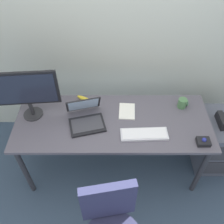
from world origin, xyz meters
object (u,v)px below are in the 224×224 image
Objects in this scene: keyboard at (143,134)px; banana at (84,99)px; paper_notepad at (126,111)px; trackball_mouse at (203,141)px; monitor_main at (24,91)px; file_cabinet at (215,140)px; laptop at (85,117)px; coffee_mug at (182,103)px.

banana is at bearing 141.55° from keyboard.
keyboard is 0.31m from paper_notepad.
trackball_mouse is at bearing -9.92° from keyboard.
keyboard is at bearing -38.45° from banana.
paper_notepad is (-0.63, 0.37, -0.02)m from trackball_mouse.
monitor_main is 1.37× the size of keyboard.
paper_notepad is 1.09× the size of banana.
file_cabinet is 1.59× the size of laptop.
trackball_mouse is 1.16m from banana.
laptop is 0.40m from paper_notepad.
laptop reaches higher than banana.
coffee_mug reaches higher than banana.
trackball_mouse is (1.51, -0.33, -0.27)m from monitor_main.
trackball_mouse is at bearing -12.35° from monitor_main.
coffee_mug is 0.94m from banana.
monitor_main is (-1.86, -0.03, 0.75)m from file_cabinet.
laptop reaches higher than paper_notepad.
coffee_mug is at bearing 4.27° from monitor_main.
banana is (-0.54, 0.43, 0.01)m from keyboard.
banana is (-0.03, 0.27, -0.03)m from laptop.
banana is at bearing 173.68° from file_cabinet.
file_cabinet is at bearing 45.77° from trackball_mouse.
trackball_mouse is (1.01, -0.25, -0.03)m from laptop.
monitor_main is at bearing -158.39° from banana.
trackball_mouse is at bearing -134.23° from file_cabinet.
laptop is at bearing -175.16° from file_cabinet.
file_cabinet is 1.00m from keyboard.
monitor_main is 2.99× the size of banana.
banana is (-0.41, 0.15, 0.01)m from paper_notepad.
keyboard is 2.00× the size of paper_notepad.
laptop reaches higher than trackball_mouse.
paper_notepad is 0.43m from banana.
keyboard is at bearing -138.44° from coffee_mug.
trackball_mouse is 0.73m from paper_notepad.
monitor_main reaches higher than coffee_mug.
keyboard is at bearing -63.96° from paper_notepad.
coffee_mug is at bearing -5.01° from banana.
monitor_main is 0.58m from banana.
coffee_mug reaches higher than trackball_mouse.
coffee_mug is 0.46× the size of paper_notepad.
monitor_main is at bearing -178.96° from file_cabinet.
banana is (-1.39, 0.15, 0.47)m from file_cabinet.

